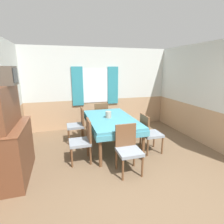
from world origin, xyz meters
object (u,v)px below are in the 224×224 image
object	(u,v)px
chair_left_far	(78,124)
vase	(108,115)
tv	(6,76)
dining_table	(111,122)
chair_right_near	(149,132)
sideboard	(12,140)
chair_head_window	(101,116)
chair_head_near	(128,147)
chair_left_near	(83,139)

from	to	relation	value
chair_left_far	vase	distance (m)	0.96
tv	vase	size ratio (longest dim) A/B	2.38
vase	dining_table	bearing A→B (deg)	-24.97
tv	chair_right_near	bearing A→B (deg)	2.67
chair_right_near	vase	size ratio (longest dim) A/B	5.64
chair_right_near	vase	bearing A→B (deg)	-125.27
dining_table	tv	world-z (taller)	tv
chair_left_far	sideboard	xyz separation A→B (m)	(-1.27, -1.32, 0.21)
chair_head_window	vase	bearing A→B (deg)	-92.86
chair_head_near	vase	bearing A→B (deg)	-87.27
chair_head_window	chair_right_near	size ratio (longest dim) A/B	1.00
dining_table	chair_left_far	xyz separation A→B (m)	(-0.77, 0.56, -0.15)
vase	chair_left_near	bearing A→B (deg)	-140.63
chair_left_near	chair_right_near	distance (m)	1.55
sideboard	tv	xyz separation A→B (m)	(0.03, 0.07, 1.13)
chair_right_near	tv	world-z (taller)	tv
dining_table	sideboard	size ratio (longest dim) A/B	1.15
chair_head_window	sideboard	world-z (taller)	sideboard
sideboard	chair_left_near	bearing A→B (deg)	8.89
chair_left_near	tv	bearing A→B (deg)	96.00
chair_left_far	tv	world-z (taller)	tv
chair_head_near	tv	xyz separation A→B (m)	(-2.01, 0.49, 1.34)
chair_left_far	vase	bearing A→B (deg)	-126.72
chair_left_near	vase	bearing A→B (deg)	-50.63
chair_right_near	chair_head_window	bearing A→B (deg)	-156.01
sideboard	tv	bearing A→B (deg)	63.76
dining_table	vase	distance (m)	0.19
tv	chair_head_window	bearing A→B (deg)	42.93
sideboard	dining_table	bearing A→B (deg)	20.40
tv	vase	xyz separation A→B (m)	(1.95, 0.72, -1.01)
chair_head_window	sideboard	bearing A→B (deg)	-136.51
chair_left_far	dining_table	bearing A→B (deg)	-125.95
chair_head_window	sideboard	distance (m)	2.82
chair_left_far	chair_left_near	world-z (taller)	same
chair_right_near	chair_left_far	bearing A→B (deg)	-125.95
chair_head_near	tv	world-z (taller)	tv
dining_table	chair_head_window	size ratio (longest dim) A/B	2.11
chair_head_near	tv	bearing A→B (deg)	-13.62
chair_left_near	vase	world-z (taller)	chair_left_near
chair_left_near	sideboard	size ratio (longest dim) A/B	0.55
chair_right_near	tv	bearing A→B (deg)	-87.33
chair_right_near	chair_left_near	bearing A→B (deg)	-90.00
dining_table	chair_head_window	distance (m)	1.19
chair_head_window	chair_left_near	world-z (taller)	same
tv	vase	world-z (taller)	tv
chair_head_window	tv	world-z (taller)	tv
chair_head_near	chair_right_near	bearing A→B (deg)	-141.45
sideboard	tv	size ratio (longest dim) A/B	4.33
chair_right_near	chair_head_near	bearing A→B (deg)	-51.45
dining_table	sideboard	bearing A→B (deg)	-159.60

